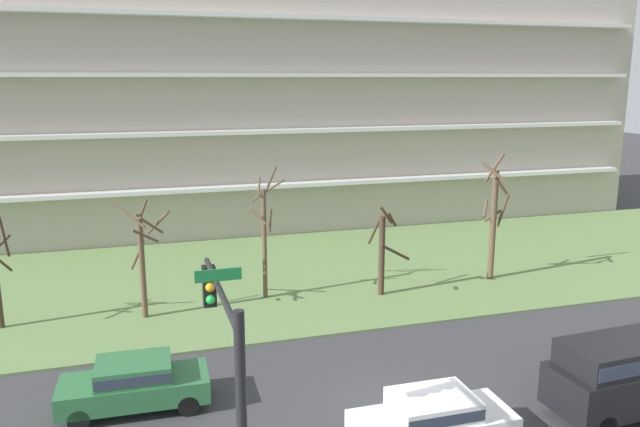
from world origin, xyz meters
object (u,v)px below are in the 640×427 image
at_px(tree_center, 265,235).
at_px(tree_right, 383,251).
at_px(sedan_green_near_left, 134,382).
at_px(traffic_signal_mast, 229,390).
at_px(sedan_white_center_right, 432,419).
at_px(tree_left, 143,256).
at_px(van_black_center_left, 634,369).
at_px(tree_far_right, 494,218).

xyz_separation_m(tree_center, tree_right, (5.18, -1.29, -0.84)).
height_order(sedan_green_near_left, traffic_signal_mast, traffic_signal_mast).
height_order(sedan_white_center_right, traffic_signal_mast, traffic_signal_mast).
xyz_separation_m(tree_left, van_black_center_left, (13.74, -11.94, -1.33)).
relative_size(tree_left, sedan_green_near_left, 1.14).
xyz_separation_m(sedan_green_near_left, sedan_white_center_right, (7.68, -4.50, 0.00)).
xyz_separation_m(tree_right, sedan_white_center_right, (-3.35, -11.64, -1.28)).
distance_m(tree_left, tree_right, 10.51).
distance_m(tree_left, van_black_center_left, 18.25).
height_order(tree_left, tree_far_right, tree_far_right).
bearing_deg(traffic_signal_mast, tree_right, 58.10).
xyz_separation_m(tree_right, sedan_green_near_left, (-11.02, -7.14, -1.28)).
relative_size(tree_right, van_black_center_left, 0.82).
relative_size(sedan_green_near_left, van_black_center_left, 0.84).
distance_m(tree_center, tree_right, 5.41).
relative_size(tree_right, sedan_green_near_left, 0.97).
bearing_deg(sedan_white_center_right, sedan_green_near_left, 150.26).
relative_size(sedan_green_near_left, sedan_white_center_right, 1.01).
bearing_deg(tree_center, van_black_center_left, -56.89).
bearing_deg(tree_right, traffic_signal_mast, -121.90).
distance_m(tree_left, traffic_signal_mast, 15.26).
bearing_deg(sedan_green_near_left, tree_left, -92.14).
bearing_deg(sedan_white_center_right, traffic_signal_mast, -150.92).
bearing_deg(tree_far_right, sedan_green_near_left, -155.38).
xyz_separation_m(tree_center, traffic_signal_mast, (-4.05, -16.12, 1.30)).
relative_size(tree_left, tree_center, 0.83).
relative_size(tree_center, sedan_green_near_left, 1.37).
xyz_separation_m(tree_center, sedan_white_center_right, (1.84, -12.93, -2.11)).
height_order(tree_center, sedan_white_center_right, tree_center).
bearing_deg(van_black_center_left, sedan_white_center_right, 176.97).
height_order(tree_right, traffic_signal_mast, traffic_signal_mast).
bearing_deg(tree_far_right, van_black_center_left, -103.07).
bearing_deg(sedan_white_center_right, tree_right, 74.60).
bearing_deg(van_black_center_left, tree_center, 120.08).
distance_m(sedan_green_near_left, van_black_center_left, 14.98).
bearing_deg(tree_far_right, sedan_white_center_right, -127.45).
distance_m(tree_far_right, sedan_green_near_left, 18.99).
bearing_deg(tree_center, sedan_white_center_right, -81.91).
distance_m(tree_right, van_black_center_left, 12.11).
height_order(tree_center, tree_right, tree_center).
distance_m(tree_far_right, traffic_signal_mast, 21.88).
relative_size(tree_right, traffic_signal_mast, 0.68).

